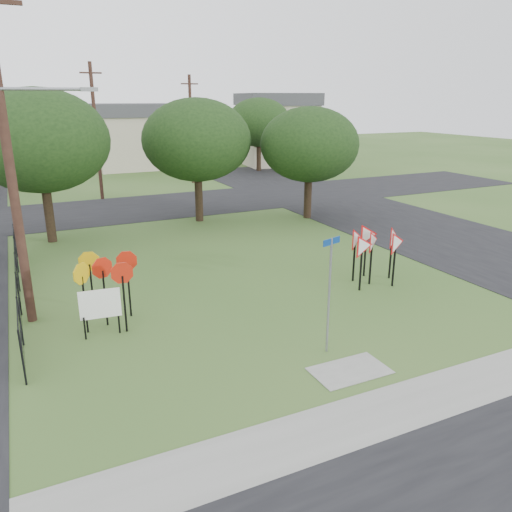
{
  "coord_description": "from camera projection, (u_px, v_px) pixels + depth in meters",
  "views": [
    {
      "loc": [
        -7.11,
        -11.66,
        6.77
      ],
      "look_at": [
        -0.12,
        3.0,
        1.6
      ],
      "focal_mm": 35.0,
      "sensor_mm": 36.0,
      "label": 1
    }
  ],
  "objects": [
    {
      "name": "house_right",
      "position": [
        277.0,
        129.0,
        52.24
      ],
      "size": [
        8.3,
        8.3,
        7.2
      ],
      "color": "beige",
      "rests_on": "ground"
    },
    {
      "name": "street_right",
      "position": [
        394.0,
        221.0,
        28.52
      ],
      "size": [
        8.0,
        50.0,
        0.02
      ],
      "primitive_type": "cube",
      "color": "black",
      "rests_on": "ground"
    },
    {
      "name": "tree_near_left",
      "position": [
        40.0,
        141.0,
        23.11
      ],
      "size": [
        6.4,
        6.4,
        7.27
      ],
      "color": "black",
      "rests_on": "ground"
    },
    {
      "name": "fence_run",
      "position": [
        18.0,
        281.0,
        17.02
      ],
      "size": [
        0.05,
        11.55,
        1.5
      ],
      "color": "black",
      "rests_on": "ground"
    },
    {
      "name": "stop_sign_cluster",
      "position": [
        105.0,
        274.0,
        15.12
      ],
      "size": [
        2.04,
        1.65,
        2.22
      ],
      "color": "black",
      "rests_on": "ground"
    },
    {
      "name": "tree_near_mid",
      "position": [
        197.0,
        140.0,
        27.34
      ],
      "size": [
        6.0,
        6.0,
        6.8
      ],
      "color": "black",
      "rests_on": "ground"
    },
    {
      "name": "tree_far_right",
      "position": [
        259.0,
        122.0,
        46.89
      ],
      "size": [
        6.0,
        6.0,
        6.8
      ],
      "color": "black",
      "rests_on": "ground"
    },
    {
      "name": "tree_near_right",
      "position": [
        309.0,
        145.0,
        28.18
      ],
      "size": [
        5.6,
        5.6,
        6.33
      ],
      "color": "black",
      "rests_on": "ground"
    },
    {
      "name": "info_board",
      "position": [
        100.0,
        306.0,
        14.54
      ],
      "size": [
        1.18,
        0.16,
        1.47
      ],
      "color": "black",
      "rests_on": "ground"
    },
    {
      "name": "far_pole_b",
      "position": [
        191.0,
        129.0,
        40.22
      ],
      "size": [
        1.4,
        0.24,
        8.5
      ],
      "color": "#43281E",
      "rests_on": "ground"
    },
    {
      "name": "ground",
      "position": [
        303.0,
        333.0,
        15.0
      ],
      "size": [
        140.0,
        140.0,
        0.0
      ],
      "primitive_type": "plane",
      "color": "#335520"
    },
    {
      "name": "sidewalk",
      "position": [
        396.0,
        408.0,
        11.38
      ],
      "size": [
        30.0,
        1.6,
        0.02
      ],
      "primitive_type": "cube",
      "color": "gray",
      "rests_on": "ground"
    },
    {
      "name": "far_pole_a",
      "position": [
        96.0,
        131.0,
        33.42
      ],
      "size": [
        1.4,
        0.24,
        9.0
      ],
      "color": "#43281E",
      "rests_on": "ground"
    },
    {
      "name": "curb_pad",
      "position": [
        350.0,
        371.0,
        12.93
      ],
      "size": [
        2.0,
        1.2,
        0.02
      ],
      "primitive_type": "cube",
      "color": "gray",
      "rests_on": "ground"
    },
    {
      "name": "utility_pole_main",
      "position": [
        10.0,
        154.0,
        14.32
      ],
      "size": [
        3.55,
        0.33,
        10.0
      ],
      "color": "#43281E",
      "rests_on": "ground"
    },
    {
      "name": "planting_strip",
      "position": [
        435.0,
        439.0,
        10.35
      ],
      "size": [
        30.0,
        0.8,
        0.02
      ],
      "primitive_type": "cube",
      "color": "#335520",
      "rests_on": "ground"
    },
    {
      "name": "yield_sign_cluster",
      "position": [
        374.0,
        242.0,
        18.65
      ],
      "size": [
        2.7,
        1.59,
        2.17
      ],
      "color": "black",
      "rests_on": "ground"
    },
    {
      "name": "street_name_sign",
      "position": [
        329.0,
        289.0,
        13.39
      ],
      "size": [
        0.65,
        0.23,
        3.28
      ],
      "color": "gray",
      "rests_on": "ground"
    },
    {
      "name": "house_mid",
      "position": [
        135.0,
        135.0,
        50.09
      ],
      "size": [
        8.4,
        8.4,
        6.2
      ],
      "color": "beige",
      "rests_on": "ground"
    },
    {
      "name": "street_far",
      "position": [
        145.0,
        207.0,
        32.2
      ],
      "size": [
        60.0,
        8.0,
        0.02
      ],
      "primitive_type": "cube",
      "color": "black",
      "rests_on": "ground"
    }
  ]
}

